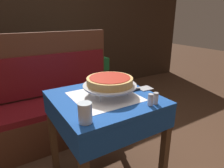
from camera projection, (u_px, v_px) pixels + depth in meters
dining_table_front at (105, 110)px, 1.48m from camera, size 0.71×0.71×0.75m
dining_table_rear at (71, 63)px, 2.89m from camera, size 0.81×0.81×0.75m
booth_bench at (58, 109)px, 2.20m from camera, size 1.37×0.52×1.14m
back_wall_panel at (34, 23)px, 2.97m from camera, size 6.00×0.04×2.40m
pizza_pan_stand at (110, 86)px, 1.43m from camera, size 0.39×0.39×0.08m
deep_dish_pizza at (110, 81)px, 1.42m from camera, size 0.33×0.33×0.06m
pizza_server at (137, 90)px, 1.56m from camera, size 0.29×0.10×0.01m
water_glass_near at (85, 113)px, 1.08m from camera, size 0.08×0.08×0.12m
salt_shaker at (151, 100)px, 1.29m from camera, size 0.04×0.04×0.08m
pepper_shaker at (156, 98)px, 1.31m from camera, size 0.04×0.04×0.08m
condiment_caddy at (79, 54)px, 2.80m from camera, size 0.12×0.12×0.17m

